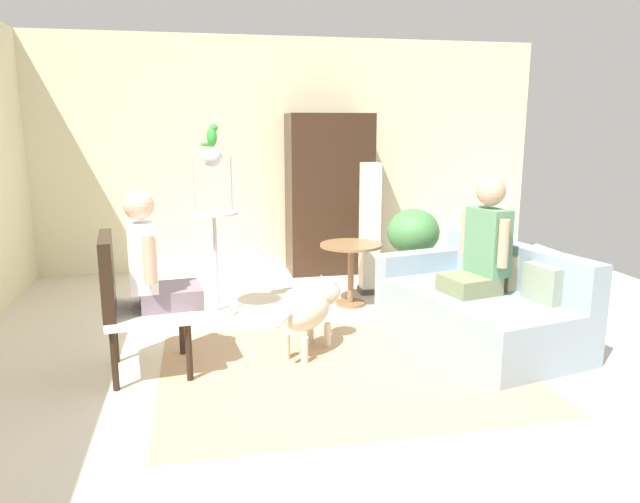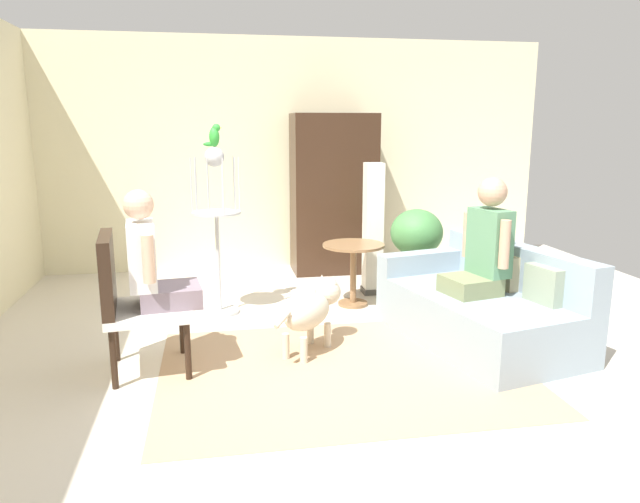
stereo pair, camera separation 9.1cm
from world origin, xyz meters
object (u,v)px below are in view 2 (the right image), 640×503
at_px(couch, 482,307).
at_px(person_on_armchair, 151,262).
at_px(column_lamp, 373,230).
at_px(armoire_cabinet, 333,194).
at_px(dog, 311,309).
at_px(parrot, 214,136).
at_px(person_on_couch, 484,246).
at_px(bird_cage_stand, 217,222).
at_px(potted_plant, 416,240).
at_px(round_end_table, 353,261).
at_px(armchair, 128,294).

relative_size(couch, person_on_armchair, 2.24).
height_order(column_lamp, armoire_cabinet, armoire_cabinet).
height_order(dog, parrot, parrot).
bearing_deg(armoire_cabinet, person_on_couch, -74.80).
bearing_deg(person_on_couch, armoire_cabinet, 105.20).
relative_size(bird_cage_stand, potted_plant, 1.70).
distance_m(bird_cage_stand, armoire_cabinet, 1.97).
bearing_deg(armoire_cabinet, potted_plant, -63.59).
height_order(round_end_table, column_lamp, column_lamp).
xyz_separation_m(couch, bird_cage_stand, (-2.09, 1.09, 0.59)).
height_order(potted_plant, armoire_cabinet, armoire_cabinet).
distance_m(armchair, person_on_armchair, 0.27).
bearing_deg(column_lamp, round_end_table, -128.04).
bearing_deg(bird_cage_stand, person_on_couch, -28.52).
relative_size(round_end_table, potted_plant, 0.68).
xyz_separation_m(person_on_armchair, bird_cage_stand, (0.46, 1.23, 0.07)).
height_order(armchair, bird_cage_stand, bird_cage_stand).
bearing_deg(column_lamp, person_on_couch, -72.01).
height_order(person_on_couch, armoire_cabinet, armoire_cabinet).
bearing_deg(column_lamp, dog, -121.08).
distance_m(couch, potted_plant, 1.33).
bearing_deg(person_on_armchair, dog, 7.82).
height_order(bird_cage_stand, potted_plant, bird_cage_stand).
relative_size(person_on_couch, round_end_table, 1.50).
bearing_deg(armchair, dog, 7.72).
distance_m(person_on_armchair, round_end_table, 2.17).
height_order(armchair, armoire_cabinet, armoire_cabinet).
relative_size(person_on_couch, column_lamp, 0.68).
bearing_deg(potted_plant, person_on_armchair, -149.41).
bearing_deg(armoire_cabinet, person_on_armchair, -124.54).
bearing_deg(person_on_armchair, couch, 3.34).
height_order(dog, potted_plant, potted_plant).
bearing_deg(armoire_cabinet, round_end_table, -93.68).
distance_m(parrot, column_lamp, 1.87).
distance_m(person_on_couch, round_end_table, 1.42).
distance_m(round_end_table, parrot, 1.74).
height_order(person_on_armchair, column_lamp, column_lamp).
height_order(round_end_table, armoire_cabinet, armoire_cabinet).
distance_m(round_end_table, bird_cage_stand, 1.34).
relative_size(column_lamp, armoire_cabinet, 0.73).
relative_size(couch, parrot, 9.23).
height_order(person_on_armchair, dog, person_on_armchair).
xyz_separation_m(person_on_couch, armoire_cabinet, (-0.69, 2.54, 0.14)).
height_order(parrot, potted_plant, parrot).
relative_size(armchair, bird_cage_stand, 0.65).
bearing_deg(potted_plant, bird_cage_stand, -174.10).
bearing_deg(person_on_couch, dog, 178.27).
xyz_separation_m(person_on_couch, parrot, (-2.05, 1.12, 0.84)).
bearing_deg(potted_plant, parrot, -174.08).
bearing_deg(armchair, parrot, 63.16).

